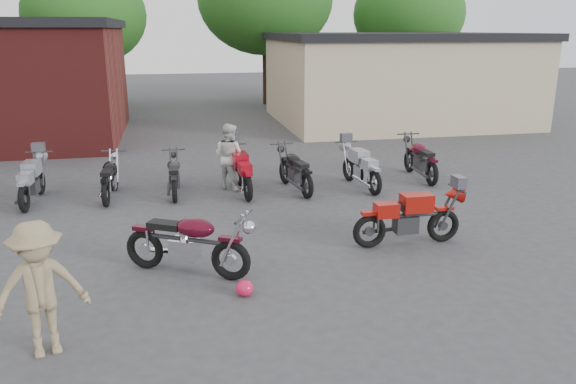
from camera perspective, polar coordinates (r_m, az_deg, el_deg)
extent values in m
plane|color=#39393C|center=(9.27, -3.71, -8.88)|extent=(90.00, 90.00, 0.00)
cube|color=tan|center=(25.32, 10.79, 11.02)|extent=(10.00, 8.00, 3.50)
ellipsoid|color=#D61642|center=(8.71, -4.44, -9.71)|extent=(0.35, 0.35, 0.25)
imported|color=silver|center=(14.26, -6.00, 3.62)|extent=(1.03, 1.02, 1.67)
imported|color=#8E7B57|center=(7.56, -23.88, -9.05)|extent=(1.27, 0.95, 1.75)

